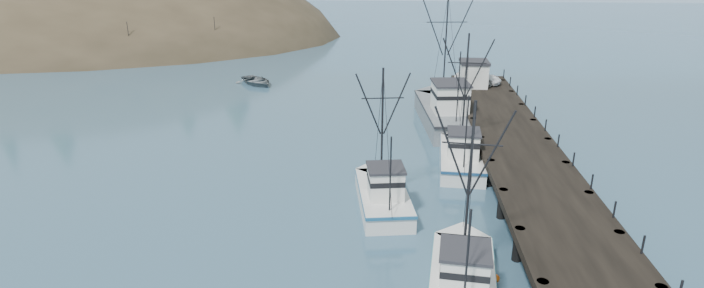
% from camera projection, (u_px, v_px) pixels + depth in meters
% --- Properties ---
extents(ground, '(400.00, 400.00, 0.00)m').
position_uv_depth(ground, '(309.00, 261.00, 30.22)').
color(ground, '#30526B').
rests_on(ground, ground).
extents(pier, '(6.00, 44.00, 2.00)m').
position_uv_depth(pier, '(514.00, 141.00, 43.58)').
color(pier, black).
rests_on(pier, ground).
extents(headland, '(134.80, 78.00, 51.00)m').
position_uv_depth(headland, '(3.00, 55.00, 111.05)').
color(headland, '#382D1E').
rests_on(headland, ground).
extents(moored_sailboats, '(19.12, 17.11, 6.35)m').
position_uv_depth(moored_sailboats, '(155.00, 56.00, 84.13)').
color(moored_sailboats, silver).
rests_on(moored_sailboats, ground).
extents(trawler_near, '(4.07, 9.78, 10.07)m').
position_uv_depth(trawler_near, '(462.00, 279.00, 27.18)').
color(trawler_near, silver).
rests_on(trawler_near, ground).
extents(trawler_mid, '(4.29, 9.36, 9.48)m').
position_uv_depth(trawler_mid, '(383.00, 194.00, 36.43)').
color(trawler_mid, silver).
rests_on(trawler_mid, ground).
extents(trawler_far, '(3.85, 10.19, 10.55)m').
position_uv_depth(trawler_far, '(461.00, 155.00, 43.13)').
color(trawler_far, silver).
rests_on(trawler_far, ground).
extents(work_vessel, '(5.69, 14.82, 12.45)m').
position_uv_depth(work_vessel, '(445.00, 111.00, 53.09)').
color(work_vessel, slate).
rests_on(work_vessel, ground).
extents(pier_shed, '(3.00, 3.20, 2.80)m').
position_uv_depth(pier_shed, '(473.00, 73.00, 58.82)').
color(pier_shed, silver).
rests_on(pier_shed, pier).
extents(pickup_truck, '(5.45, 3.86, 1.38)m').
position_uv_depth(pickup_truck, '(478.00, 78.00, 60.13)').
color(pickup_truck, white).
rests_on(pickup_truck, pier).
extents(motorboat, '(6.79, 6.92, 1.17)m').
position_uv_depth(motorboat, '(257.00, 84.00, 68.50)').
color(motorboat, slate).
rests_on(motorboat, ground).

